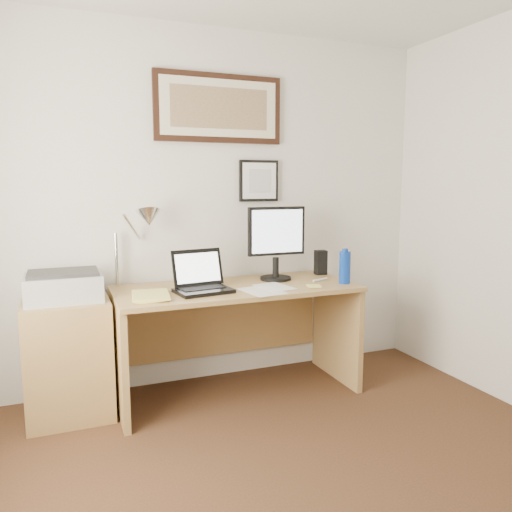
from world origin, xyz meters
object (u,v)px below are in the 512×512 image
desk (233,317)px  lcd_monitor (276,239)px  laptop (201,282)px  side_cabinet (69,360)px  printer (64,286)px  book (132,297)px  water_bottle (345,267)px

desk → lcd_monitor: (0.34, 0.02, 0.53)m
desk → laptop: 0.42m
side_cabinet → desk: size_ratio=0.46×
lcd_monitor → printer: 1.43m
desk → printer: bearing=179.9°
side_cabinet → book: bearing=-22.9°
water_bottle → laptop: bearing=172.9°
book → side_cabinet: bearing=157.1°
desk → printer: 1.12m
side_cabinet → lcd_monitor: (1.41, 0.06, 0.68)m
book → lcd_monitor: size_ratio=0.57×
book → laptop: bearing=6.4°
water_bottle → book: water_bottle is taller
side_cabinet → desk: (1.07, 0.04, 0.15)m
book → printer: printer is taller
water_bottle → desk: size_ratio=0.14×
water_bottle → book: bearing=177.0°
side_cabinet → book: (0.37, -0.16, 0.40)m
desk → laptop: size_ratio=4.33×
desk → lcd_monitor: size_ratio=3.08×
book → desk: (0.70, 0.19, -0.25)m
printer → water_bottle: bearing=-8.4°
laptop → printer: size_ratio=0.84×
lcd_monitor → printer: lcd_monitor is taller
side_cabinet → printer: printer is taller
book → lcd_monitor: lcd_monitor is taller
side_cabinet → lcd_monitor: bearing=2.3°
book → lcd_monitor: 1.10m
book → printer: (-0.37, 0.19, 0.06)m
water_bottle → lcd_monitor: 0.51m
laptop → lcd_monitor: 0.66m
desk → printer: (-1.07, 0.00, 0.30)m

